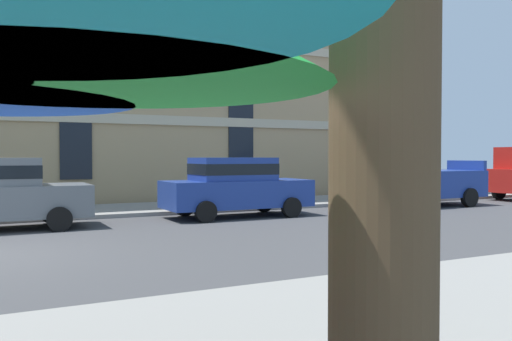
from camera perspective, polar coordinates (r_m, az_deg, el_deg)
sedan_blue at (r=15.97m, az=-2.19°, el=-1.59°), size 4.40×1.98×1.78m
pickup_blue at (r=19.95m, az=16.39°, el=-0.81°), size 5.10×2.12×2.20m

